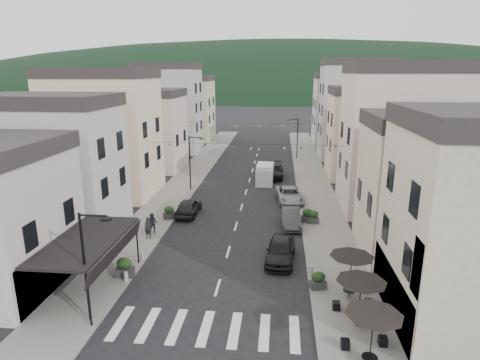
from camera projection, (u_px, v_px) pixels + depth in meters
The scene contains 27 objects.
ground at pixel (198, 355), 18.47m from camera, with size 700.00×700.00×0.00m, color black.
sidewalk_left at pixel (190, 176), 49.91m from camera, with size 4.00×76.00×0.12m, color slate.
sidewalk_right at pixel (312, 179), 48.46m from camera, with size 4.00×76.00×0.12m, color slate.
hill_backdrop at pixel (277, 89), 306.60m from camera, with size 640.00×360.00×70.00m, color black.
boutique_awning at pixel (90, 242), 23.16m from camera, with size 3.77×7.50×3.28m.
buildings_row_left at pixel (148, 121), 54.53m from camera, with size 10.20×54.16×14.00m.
buildings_row_right at pixel (368, 123), 50.56m from camera, with size 10.20×54.16×14.50m.
cafe_terrace at pixel (361, 286), 19.80m from camera, with size 2.50×8.10×2.53m.
streetlamp_left_near at pixel (89, 257), 19.98m from camera, with size 1.70×0.56×6.00m.
streetlamp_left_far at pixel (192, 158), 43.04m from camera, with size 1.70×0.56×6.00m.
streetlamp_right_far at pixel (296, 134), 59.20m from camera, with size 1.70×0.56×6.00m.
bollards at pixel (216, 286), 23.64m from camera, with size 11.66×10.26×0.60m.
bunting_near at pixel (243, 147), 38.12m from camera, with size 19.00×0.28×0.62m.
bunting_far at pixel (254, 126), 53.49m from camera, with size 19.00×0.28×0.62m.
parked_car_a at pixel (281, 250), 27.48m from camera, with size 1.86×4.62×1.57m, color black.
parked_car_b at pixel (291, 218), 33.79m from camera, with size 1.52×4.36×1.44m, color #313134.
parked_car_c at pixel (289, 195), 40.01m from camera, with size 2.43×5.27×1.46m, color gray.
parked_car_d at pixel (274, 171), 49.35m from camera, with size 2.19×5.38×1.56m, color black.
parked_car_e at pixel (189, 207), 36.42m from camera, with size 1.77×4.41×1.50m, color black.
delivery_van at pixel (265, 173), 46.96m from camera, with size 1.98×4.82×2.30m.
pedestrian_a at pixel (148, 228), 30.87m from camera, with size 0.63×0.41×1.73m, color black.
pedestrian_b at pixel (153, 223), 31.93m from camera, with size 0.80×0.63×1.66m, color black.
planter_la at pixel (125, 267), 25.19m from camera, with size 1.20×0.77×1.26m.
planter_lb at pixel (169, 212), 35.15m from camera, with size 1.17×0.93×1.15m.
planter_ra at pixel (318, 280), 23.80m from camera, with size 1.07×0.79×1.07m.
planter_rb at pixel (308, 215), 34.33m from camera, with size 1.16×0.76×1.21m.
planter_rc at pixel (313, 217), 34.13m from camera, with size 1.03×0.60×1.12m.
Camera 1 is at (3.52, -15.44, 12.62)m, focal length 30.00 mm.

